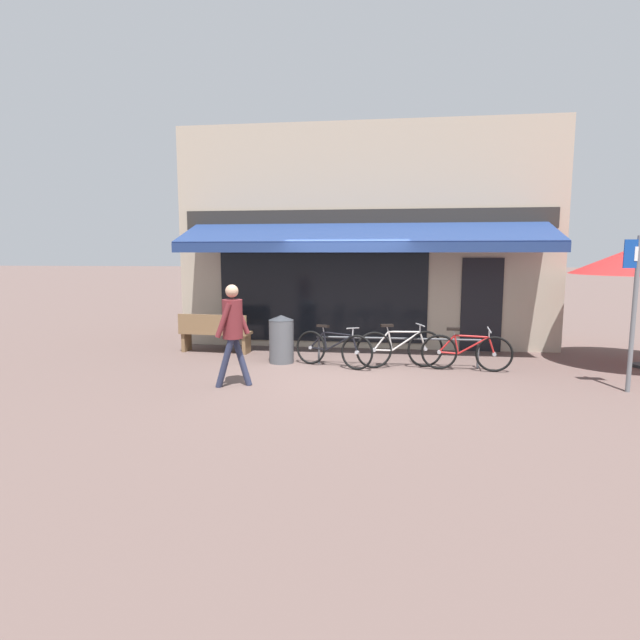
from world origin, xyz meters
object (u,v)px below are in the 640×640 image
(bicycle_silver, at_px, (400,348))
(park_bench, at_px, (215,332))
(parking_sign, at_px, (635,298))
(litter_bin, at_px, (281,339))
(bicycle_black, at_px, (333,348))
(pedestrian_adult, at_px, (233,324))
(bicycle_red, at_px, (466,352))

(bicycle_silver, distance_m, park_bench, 4.15)
(parking_sign, bearing_deg, litter_bin, 166.44)
(bicycle_black, bearing_deg, park_bench, -178.51)
(pedestrian_adult, bearing_deg, parking_sign, 3.87)
(bicycle_black, distance_m, pedestrian_adult, 2.33)
(park_bench, bearing_deg, litter_bin, -20.84)
(bicycle_silver, relative_size, litter_bin, 1.74)
(bicycle_black, bearing_deg, pedestrian_adult, -109.44)
(parking_sign, xyz_separation_m, park_bench, (-7.61, 2.24, -1.04))
(bicycle_silver, distance_m, pedestrian_adult, 3.34)
(bicycle_silver, distance_m, bicycle_red, 1.24)
(bicycle_black, height_order, bicycle_silver, bicycle_silver)
(bicycle_red, bearing_deg, litter_bin, -179.64)
(bicycle_silver, height_order, pedestrian_adult, pedestrian_adult)
(pedestrian_adult, bearing_deg, litter_bin, 77.37)
(park_bench, bearing_deg, parking_sign, -11.44)
(bicycle_red, relative_size, litter_bin, 1.73)
(pedestrian_adult, bearing_deg, park_bench, 114.71)
(pedestrian_adult, height_order, litter_bin, pedestrian_adult)
(bicycle_red, height_order, park_bench, park_bench)
(pedestrian_adult, bearing_deg, bicycle_red, 21.80)
(bicycle_black, bearing_deg, bicycle_red, 21.59)
(bicycle_black, height_order, litter_bin, litter_bin)
(parking_sign, bearing_deg, park_bench, 163.57)
(bicycle_silver, xyz_separation_m, park_bench, (-4.04, 0.96, 0.08))
(bicycle_red, xyz_separation_m, park_bench, (-5.27, 1.08, 0.10))
(bicycle_red, distance_m, litter_bin, 3.60)
(parking_sign, bearing_deg, bicycle_silver, 160.26)
(parking_sign, bearing_deg, bicycle_black, 166.18)
(parking_sign, height_order, park_bench, parking_sign)
(bicycle_silver, relative_size, parking_sign, 0.69)
(bicycle_black, relative_size, bicycle_red, 0.96)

